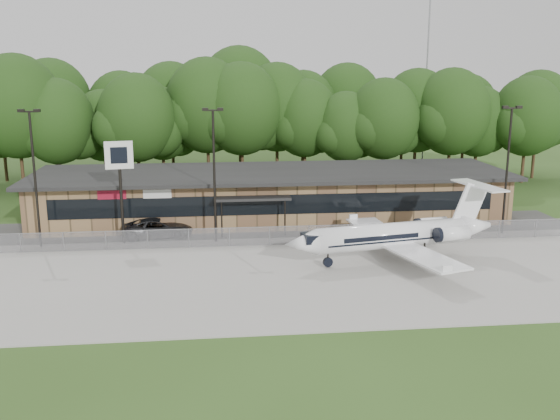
{
  "coord_description": "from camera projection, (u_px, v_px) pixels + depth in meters",
  "views": [
    {
      "loc": [
        -5.1,
        -29.88,
        13.13
      ],
      "look_at": [
        -0.53,
        12.0,
        3.46
      ],
      "focal_mm": 40.0,
      "sensor_mm": 36.0,
      "label": 1
    }
  ],
  "objects": [
    {
      "name": "business_jet",
      "position": [
        398.0,
        236.0,
        42.66
      ],
      "size": [
        15.5,
        13.91,
        5.23
      ],
      "rotation": [
        0.0,
        0.0,
        0.19
      ],
      "color": "white",
      "rests_on": "ground"
    },
    {
      "name": "pole_sign",
      "position": [
        119.0,
        166.0,
        46.09
      ],
      "size": [
        2.06,
        0.54,
        7.83
      ],
      "rotation": [
        0.0,
        0.0,
        0.15
      ],
      "color": "black",
      "rests_on": "ground"
    },
    {
      "name": "radio_mast",
      "position": [
        427.0,
        72.0,
        78.46
      ],
      "size": [
        0.2,
        0.2,
        25.0
      ],
      "primitive_type": "cylinder",
      "color": "gray",
      "rests_on": "ground"
    },
    {
      "name": "fence",
      "position": [
        283.0,
        236.0,
        46.79
      ],
      "size": [
        46.0,
        0.04,
        1.52
      ],
      "color": "gray",
      "rests_on": "ground"
    },
    {
      "name": "terminal",
      "position": [
        271.0,
        194.0,
        55.14
      ],
      "size": [
        41.0,
        11.65,
        4.3
      ],
      "color": "olive",
      "rests_on": "ground"
    },
    {
      "name": "light_pole_right",
      "position": [
        508.0,
        160.0,
        48.98
      ],
      "size": [
        1.55,
        0.3,
        10.23
      ],
      "color": "black",
      "rests_on": "ground"
    },
    {
      "name": "light_pole_left",
      "position": [
        34.0,
        168.0,
        45.17
      ],
      "size": [
        1.55,
        0.3,
        10.23
      ],
      "color": "black",
      "rests_on": "ground"
    },
    {
      "name": "light_pole_mid",
      "position": [
        214.0,
        165.0,
        46.55
      ],
      "size": [
        1.55,
        0.3,
        10.23
      ],
      "color": "black",
      "rests_on": "ground"
    },
    {
      "name": "suv",
      "position": [
        158.0,
        228.0,
        49.05
      ],
      "size": [
        5.7,
        3.04,
        1.52
      ],
      "primitive_type": "imported",
      "rotation": [
        0.0,
        0.0,
        1.67
      ],
      "color": "#2B2C2E",
      "rests_on": "ground"
    },
    {
      "name": "parking_lot",
      "position": [
        277.0,
        230.0,
        51.31
      ],
      "size": [
        50.0,
        9.0,
        0.06
      ],
      "primitive_type": "cube",
      "color": "#383835",
      "rests_on": "ground"
    },
    {
      "name": "apron",
      "position": [
        295.0,
        275.0,
        40.17
      ],
      "size": [
        64.0,
        18.0,
        0.08
      ],
      "primitive_type": "cube",
      "color": "#9E9B93",
      "rests_on": "ground"
    },
    {
      "name": "treeline",
      "position": [
        256.0,
        117.0,
        71.44
      ],
      "size": [
        72.0,
        12.0,
        15.0
      ],
      "primitive_type": null,
      "color": "#193611",
      "rests_on": "ground"
    },
    {
      "name": "ground",
      "position": [
        315.0,
        326.0,
        32.43
      ],
      "size": [
        160.0,
        160.0,
        0.0
      ],
      "primitive_type": "plane",
      "color": "#2F4A1A",
      "rests_on": "ground"
    }
  ]
}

